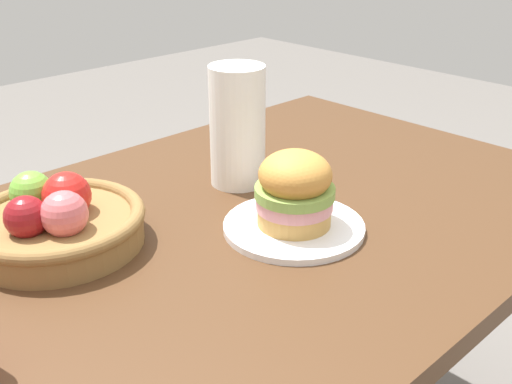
% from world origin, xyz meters
% --- Properties ---
extents(dining_table, '(1.40, 0.90, 0.75)m').
position_xyz_m(dining_table, '(0.00, 0.00, 0.65)').
color(dining_table, '#4C301C').
rests_on(dining_table, ground_plane).
extents(plate, '(0.25, 0.25, 0.01)m').
position_xyz_m(plate, '(0.05, -0.09, 0.76)').
color(plate, white).
rests_on(plate, dining_table).
extents(sandwich, '(0.14, 0.14, 0.13)m').
position_xyz_m(sandwich, '(0.05, -0.09, 0.83)').
color(sandwich, tan).
rests_on(sandwich, plate).
extents(fruit_basket, '(0.29, 0.29, 0.12)m').
position_xyz_m(fruit_basket, '(-0.27, 0.14, 0.79)').
color(fruit_basket, olive).
rests_on(fruit_basket, dining_table).
extents(paper_towel_roll, '(0.11, 0.11, 0.24)m').
position_xyz_m(paper_towel_roll, '(0.12, 0.13, 0.87)').
color(paper_towel_roll, white).
rests_on(paper_towel_roll, dining_table).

